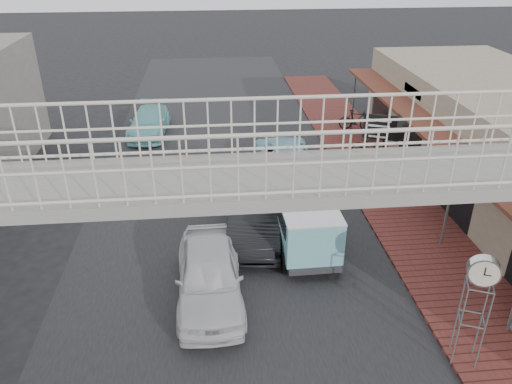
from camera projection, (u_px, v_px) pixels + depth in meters
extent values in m
plane|color=black|center=(230.00, 277.00, 14.77)|extent=(120.00, 120.00, 0.00)
cube|color=black|center=(230.00, 277.00, 14.77)|extent=(10.00, 60.00, 0.01)
cube|color=brown|center=(406.00, 215.00, 17.97)|extent=(3.00, 40.00, 0.10)
cube|color=brown|center=(440.00, 130.00, 17.65)|extent=(1.80, 18.00, 0.12)
cube|color=silver|center=(414.00, 91.00, 20.60)|extent=(0.08, 2.60, 0.90)
cube|color=#B21914|center=(496.00, 151.00, 14.84)|extent=(0.08, 2.20, 0.80)
cube|color=gray|center=(235.00, 181.00, 8.89)|extent=(14.00, 2.00, 0.24)
cube|color=beige|center=(231.00, 127.00, 9.43)|extent=(14.00, 0.08, 1.10)
cube|color=beige|center=(238.00, 169.00, 7.74)|extent=(14.00, 0.08, 1.10)
imported|color=silver|center=(209.00, 275.00, 13.64)|extent=(1.85, 4.48, 1.52)
imported|color=black|center=(254.00, 213.00, 16.61)|extent=(2.11, 4.87, 1.56)
imported|color=#7FC3DD|center=(285.00, 156.00, 21.20)|extent=(2.33, 4.90, 1.35)
imported|color=#70C1C2|center=(149.00, 122.00, 25.23)|extent=(2.05, 4.44, 1.26)
cylinder|color=black|center=(273.00, 219.00, 17.18)|extent=(0.25, 0.69, 0.68)
cylinder|color=black|center=(317.00, 216.00, 17.33)|extent=(0.25, 0.69, 0.68)
cylinder|color=black|center=(286.00, 263.00, 14.84)|extent=(0.25, 0.69, 0.68)
cylinder|color=black|center=(336.00, 260.00, 15.00)|extent=(0.25, 0.69, 0.68)
cube|color=#7FCFDD|center=(305.00, 221.00, 15.46)|extent=(1.71, 3.15, 1.32)
cube|color=#7FCFDD|center=(295.00, 200.00, 17.16)|extent=(1.60, 0.91, 0.88)
cube|color=black|center=(306.00, 210.00, 15.29)|extent=(1.74, 2.57, 0.49)
cube|color=silver|center=(306.00, 201.00, 15.14)|extent=(1.73, 3.15, 0.06)
imported|color=black|center=(368.00, 143.00, 22.75)|extent=(2.01, 1.28, 1.00)
imported|color=black|center=(356.00, 120.00, 25.49)|extent=(1.81, 0.98, 1.05)
cylinder|color=#59595B|center=(458.00, 313.00, 11.62)|extent=(0.04, 0.04, 2.16)
cylinder|color=#59595B|center=(481.00, 317.00, 11.49)|extent=(0.04, 0.04, 2.16)
cylinder|color=#59595B|center=(459.00, 328.00, 11.18)|extent=(0.04, 0.04, 2.16)
cylinder|color=#59595B|center=(484.00, 333.00, 11.05)|extent=(0.04, 0.04, 2.16)
cylinder|color=silver|center=(484.00, 271.00, 10.68)|extent=(0.74, 0.49, 0.70)
cylinder|color=beige|center=(484.00, 274.00, 10.57)|extent=(0.58, 0.25, 0.62)
cylinder|color=beige|center=(483.00, 267.00, 10.79)|extent=(0.58, 0.25, 0.62)
cylinder|color=#59595B|center=(377.00, 155.00, 18.92)|extent=(0.11, 0.11, 3.05)
cube|color=black|center=(381.00, 127.00, 18.38)|extent=(1.19, 0.55, 0.95)
cone|color=black|center=(406.00, 130.00, 18.14)|extent=(1.03, 1.31, 1.16)
cube|color=white|center=(379.00, 129.00, 18.39)|extent=(0.78, 0.34, 0.63)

